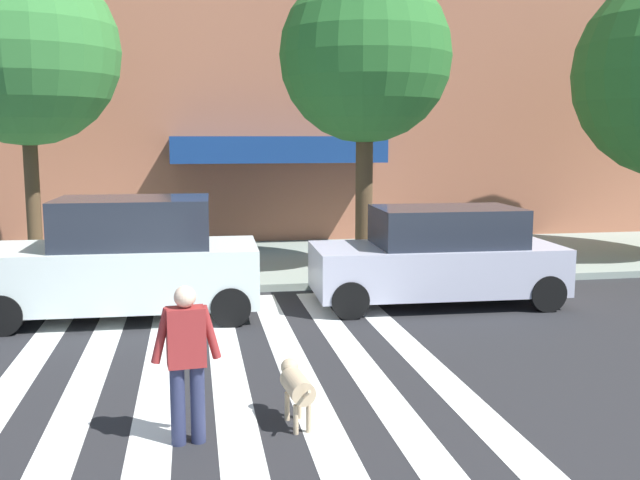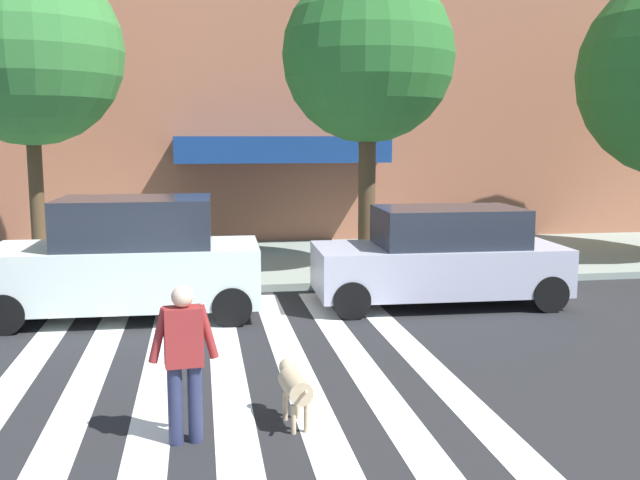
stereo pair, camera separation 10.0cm
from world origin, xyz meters
TOP-DOWN VIEW (x-y plane):
  - ground_plane at (0.00, 7.13)m, footprint 160.00×160.00m
  - sidewalk_far at (0.00, 17.27)m, footprint 80.00×6.00m
  - crosswalk_stripes at (0.46, 7.13)m, footprint 5.85×13.67m
  - parked_car_behind_first at (-1.08, 12.69)m, footprint 4.58×2.11m
  - parked_car_third_in_line at (4.52, 12.69)m, footprint 4.60×2.06m
  - street_tree_nearest at (-3.33, 16.41)m, footprint 3.95×3.95m
  - street_tree_middle at (3.75, 15.41)m, footprint 3.69×3.69m
  - pedestrian_dog_walker at (-0.05, 7.27)m, footprint 0.71×0.28m
  - dog_on_leash at (1.10, 7.55)m, footprint 0.32×0.96m

SIDE VIEW (x-z plane):
  - ground_plane at x=0.00m, z-range 0.00..0.00m
  - crosswalk_stripes at x=0.46m, z-range 0.00..0.01m
  - sidewalk_far at x=0.00m, z-range 0.00..0.15m
  - dog_on_leash at x=1.10m, z-range 0.12..0.77m
  - parked_car_third_in_line at x=4.52m, z-range -0.02..1.79m
  - pedestrian_dog_walker at x=-0.05m, z-range 0.11..1.75m
  - parked_car_behind_first at x=-1.08m, z-range -0.04..2.02m
  - street_tree_middle at x=3.75m, z-range 1.52..8.01m
  - street_tree_nearest at x=-3.33m, z-range 1.51..8.20m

